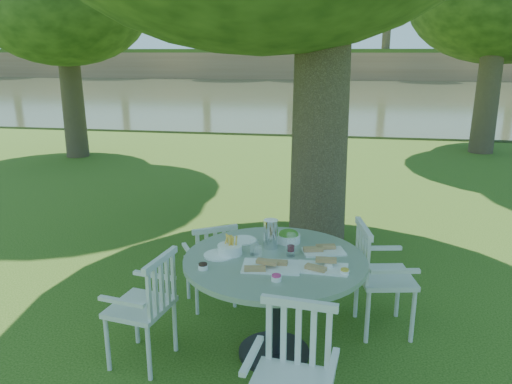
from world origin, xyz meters
TOP-DOWN VIEW (x-y plane):
  - ground at (0.00, 0.00)m, footprint 140.00×140.00m
  - table at (0.44, -1.49)m, footprint 1.38×1.38m
  - chair_ne at (1.21, -0.97)m, footprint 0.53×0.55m
  - chair_nw at (-0.23, -0.82)m, footprint 0.56×0.55m
  - chair_sw at (-0.46, -1.75)m, footprint 0.49×0.51m
  - chair_se at (0.68, -2.39)m, footprint 0.51×0.48m
  - tableware at (0.39, -1.41)m, footprint 1.09×0.85m
  - river at (0.00, 23.00)m, footprint 100.00×28.00m

SIDE VIEW (x-z plane):
  - ground at x=0.00m, z-range 0.00..0.00m
  - river at x=0.00m, z-range -0.06..0.06m
  - chair_nw at x=-0.23m, z-range 0.07..0.89m
  - chair_sw at x=-0.46m, z-range 0.08..0.97m
  - chair_se at x=0.68m, z-range 0.08..1.00m
  - chair_ne at x=1.21m, z-range 0.08..1.03m
  - table at x=0.44m, z-range 0.25..1.08m
  - tableware at x=0.39m, z-range 0.76..0.99m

